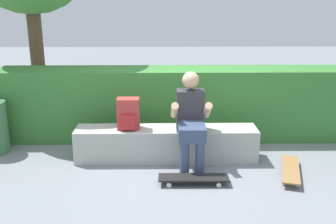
% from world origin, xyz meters
% --- Properties ---
extents(ground_plane, '(24.00, 24.00, 0.00)m').
position_xyz_m(ground_plane, '(0.00, 0.00, 0.00)').
color(ground_plane, gray).
extents(bench_main, '(2.34, 0.41, 0.43)m').
position_xyz_m(bench_main, '(0.00, 0.37, 0.21)').
color(bench_main, '#A8AAA2').
rests_on(bench_main, ground).
extents(person_skater, '(0.49, 0.62, 1.18)m').
position_xyz_m(person_skater, '(0.30, 0.17, 0.63)').
color(person_skater, '#333338').
rests_on(person_skater, ground).
extents(skateboard_near_person, '(0.80, 0.21, 0.09)m').
position_xyz_m(skateboard_near_person, '(0.30, -0.35, 0.07)').
color(skateboard_near_person, black).
rests_on(skateboard_near_person, ground).
extents(skateboard_beside_bench, '(0.41, 0.82, 0.09)m').
position_xyz_m(skateboard_beside_bench, '(1.48, -0.14, 0.07)').
color(skateboard_beside_bench, olive).
rests_on(skateboard_beside_bench, ground).
extents(backpack_on_bench, '(0.28, 0.23, 0.40)m').
position_xyz_m(backpack_on_bench, '(-0.48, 0.36, 0.62)').
color(backpack_on_bench, '#B23833').
rests_on(backpack_on_bench, bench_main).
extents(hedge_row, '(5.78, 0.62, 1.05)m').
position_xyz_m(hedge_row, '(0.44, 1.21, 0.52)').
color(hedge_row, '#377832').
rests_on(hedge_row, ground).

